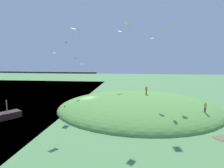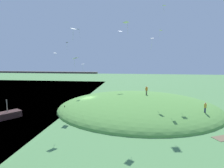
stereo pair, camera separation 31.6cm
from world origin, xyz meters
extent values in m
plane|color=#53894D|center=(0.00, 0.00, 0.00)|extent=(160.00, 160.00, 0.00)
ellipsoid|color=#589442|center=(9.77, 0.24, 0.00)|extent=(30.21, 27.25, 4.69)
cube|color=#5E5A4F|center=(-30.52, 36.35, 3.87)|extent=(50.14, 1.80, 0.70)
cylinder|color=gray|center=(-10.78, -8.43, 2.00)|extent=(0.14, 0.14, 1.99)
cube|color=brown|center=(11.49, 1.91, 2.72)|extent=(0.25, 0.28, 0.81)
cylinder|color=orange|center=(11.49, 1.91, 3.45)|extent=(0.62, 0.62, 0.64)
sphere|color=tan|center=(11.49, 1.91, 3.89)|extent=(0.24, 0.24, 0.24)
cube|color=#1F264D|center=(19.62, -6.29, 1.75)|extent=(0.23, 0.21, 0.75)
cylinder|color=gold|center=(19.62, -6.29, 2.42)|extent=(0.52, 0.52, 0.59)
sphere|color=tan|center=(19.62, -6.29, 2.83)|extent=(0.22, 0.22, 0.22)
cube|color=white|center=(5.37, 12.45, 16.11)|extent=(1.22, 1.09, 0.27)
cylinder|color=white|center=(5.09, 12.47, 15.38)|extent=(0.14, 0.09, 0.94)
cube|color=white|center=(-1.77, 3.50, 8.25)|extent=(0.71, 0.93, 0.09)
cylinder|color=white|center=(-1.78, 3.50, 7.32)|extent=(0.05, 0.15, 1.43)
cube|color=white|center=(12.10, -0.57, 12.92)|extent=(0.77, 0.82, 0.17)
cylinder|color=white|center=(11.97, -0.82, 11.85)|extent=(0.24, 0.11, 1.79)
cube|color=white|center=(-10.30, 9.08, 10.73)|extent=(0.75, 0.79, 0.14)
cylinder|color=white|center=(-10.25, 8.82, 10.13)|extent=(0.05, 0.13, 0.88)
cube|color=white|center=(13.51, -0.72, 14.25)|extent=(0.57, 0.70, 0.11)
cylinder|color=white|center=(13.26, -0.66, 13.65)|extent=(0.05, 0.13, 0.88)
cube|color=white|center=(-7.13, 18.37, 17.75)|extent=(0.80, 0.90, 0.19)
cylinder|color=white|center=(-6.86, 18.66, 16.57)|extent=(0.27, 0.24, 1.97)
cube|color=white|center=(-10.09, 16.79, 13.93)|extent=(0.99, 0.99, 0.14)
cylinder|color=white|center=(-10.25, 16.95, 12.79)|extent=(0.24, 0.10, 1.87)
cube|color=silver|center=(7.79, -7.67, 14.41)|extent=(0.96, 1.09, 0.15)
cylinder|color=silver|center=(8.05, -7.87, 13.46)|extent=(0.09, 0.22, 1.44)
cube|color=white|center=(-0.99, -3.71, 9.47)|extent=(0.77, 1.14, 0.27)
cylinder|color=white|center=(-1.17, -3.63, 8.65)|extent=(0.13, 0.09, 1.06)
cube|color=silver|center=(-0.17, -6.78, 13.82)|extent=(1.02, 1.12, 0.24)
cylinder|color=silver|center=(-0.28, -6.69, 12.86)|extent=(0.14, 0.04, 1.46)
cube|color=silver|center=(14.72, 5.02, 19.89)|extent=(0.83, 0.71, 0.05)
cylinder|color=silver|center=(14.70, 5.26, 19.08)|extent=(0.21, 0.04, 1.28)
cylinder|color=brown|center=(-2.99, -4.25, 0.60)|extent=(0.14, 0.14, 1.21)
camera|label=1|loc=(8.79, -34.39, 9.36)|focal=29.48mm
camera|label=2|loc=(9.11, -34.36, 9.36)|focal=29.48mm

